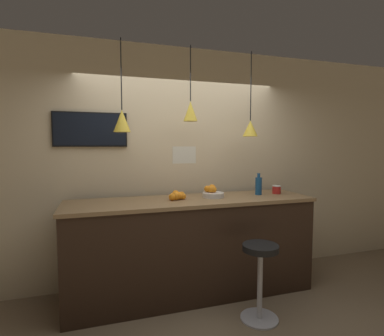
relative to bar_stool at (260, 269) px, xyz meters
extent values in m
plane|color=#756047|center=(-0.47, 0.05, -0.51)|extent=(14.00, 14.00, 0.00)
cube|color=beige|center=(-0.47, 1.18, 0.94)|extent=(8.00, 0.06, 2.90)
cube|color=black|center=(-0.47, 0.70, 0.02)|extent=(2.73, 0.70, 1.06)
cube|color=olive|center=(-0.47, 0.70, 0.57)|extent=(2.77, 0.74, 0.04)
cylinder|color=#B7B7BC|center=(0.00, 0.00, -0.50)|extent=(0.37, 0.37, 0.02)
cylinder|color=#B7B7BC|center=(0.00, 0.00, -0.16)|extent=(0.05, 0.05, 0.67)
cylinder|color=black|center=(0.00, 0.00, 0.21)|extent=(0.35, 0.35, 0.06)
cylinder|color=beige|center=(-0.20, 0.73, 0.61)|extent=(0.25, 0.25, 0.05)
sphere|color=orange|center=(-0.20, 0.73, 0.68)|extent=(0.07, 0.07, 0.07)
sphere|color=orange|center=(-0.19, 0.80, 0.68)|extent=(0.09, 0.09, 0.09)
sphere|color=orange|center=(-0.25, 0.79, 0.68)|extent=(0.08, 0.08, 0.08)
sphere|color=orange|center=(-0.21, 0.73, 0.68)|extent=(0.08, 0.08, 0.08)
sphere|color=orange|center=(-0.23, 0.74, 0.68)|extent=(0.08, 0.08, 0.08)
sphere|color=orange|center=(-0.57, 0.74, 0.62)|extent=(0.07, 0.07, 0.07)
sphere|color=orange|center=(-0.60, 0.74, 0.62)|extent=(0.07, 0.07, 0.07)
sphere|color=orange|center=(-0.57, 0.70, 0.62)|extent=(0.07, 0.07, 0.07)
sphere|color=orange|center=(-0.66, 0.68, 0.63)|extent=(0.09, 0.09, 0.09)
sphere|color=orange|center=(-0.62, 0.74, 0.63)|extent=(0.08, 0.08, 0.08)
sphere|color=orange|center=(-0.58, 0.75, 0.63)|extent=(0.08, 0.08, 0.08)
sphere|color=orange|center=(-0.64, 0.73, 0.62)|extent=(0.07, 0.07, 0.07)
sphere|color=orange|center=(-0.58, 0.79, 0.62)|extent=(0.07, 0.07, 0.07)
sphere|color=orange|center=(-0.62, 0.86, 0.63)|extent=(0.08, 0.08, 0.08)
sphere|color=orange|center=(-0.68, 0.74, 0.62)|extent=(0.08, 0.08, 0.08)
sphere|color=orange|center=(-0.61, 0.71, 0.62)|extent=(0.07, 0.07, 0.07)
sphere|color=orange|center=(-0.60, 0.74, 0.62)|extent=(0.07, 0.07, 0.07)
sphere|color=orange|center=(-0.62, 0.73, 0.62)|extent=(0.08, 0.08, 0.08)
sphere|color=orange|center=(-0.71, 0.67, 0.62)|extent=(0.08, 0.08, 0.08)
cylinder|color=navy|center=(0.39, 0.73, 0.69)|extent=(0.08, 0.08, 0.21)
cylinder|color=navy|center=(0.39, 0.73, 0.82)|extent=(0.04, 0.04, 0.05)
cylinder|color=red|center=(0.65, 0.73, 0.63)|extent=(0.10, 0.10, 0.09)
cylinder|color=white|center=(0.65, 0.73, 0.68)|extent=(0.11, 0.11, 0.01)
cylinder|color=black|center=(-1.22, 0.75, 1.92)|extent=(0.01, 0.01, 0.73)
cone|color=gold|center=(-1.22, 0.75, 1.44)|extent=(0.18, 0.18, 0.23)
sphere|color=#F9EFCC|center=(-1.22, 0.75, 1.35)|extent=(0.04, 0.04, 0.04)
cylinder|color=black|center=(-0.47, 0.75, 1.98)|extent=(0.01, 0.01, 0.61)
cone|color=gold|center=(-0.47, 0.75, 1.57)|extent=(0.16, 0.16, 0.22)
sphere|color=#F9EFCC|center=(-0.47, 0.75, 1.48)|extent=(0.04, 0.04, 0.04)
cylinder|color=black|center=(0.28, 0.75, 1.89)|extent=(0.01, 0.01, 0.81)
cone|color=gold|center=(0.28, 0.75, 1.39)|extent=(0.18, 0.18, 0.19)
sphere|color=#F9EFCC|center=(0.28, 0.75, 1.31)|extent=(0.04, 0.04, 0.04)
cube|color=black|center=(-1.54, 1.13, 1.37)|extent=(0.81, 0.04, 0.39)
cube|color=black|center=(-1.54, 1.11, 1.37)|extent=(0.78, 0.01, 0.36)
cube|color=white|center=(-0.64, 0.41, 1.09)|extent=(0.24, 0.01, 0.17)
camera|label=1|loc=(-1.47, -2.48, 1.19)|focal=28.00mm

